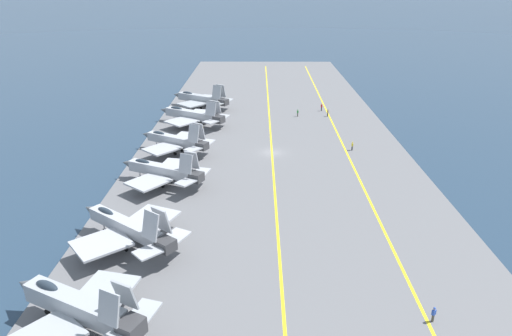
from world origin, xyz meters
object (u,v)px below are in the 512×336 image
(parked_jet_fifth, at_px, (192,115))
(crew_yellow_vest, at_px, (352,146))
(parked_jet_fourth, at_px, (175,140))
(parked_jet_sixth, at_px, (201,99))
(crew_blue_vest, at_px, (434,314))
(crew_red_vest, at_px, (322,107))
(parked_jet_nearest, at_px, (77,306))
(crew_green_vest, at_px, (298,113))
(crew_brown_vest, at_px, (328,113))
(parked_jet_second, at_px, (128,227))
(parked_jet_third, at_px, (162,170))

(parked_jet_fifth, relative_size, crew_yellow_vest, 9.82)
(parked_jet_fourth, distance_m, parked_jet_sixth, 32.44)
(crew_blue_vest, xyz_separation_m, crew_red_vest, (75.20, 1.18, 0.10))
(parked_jet_nearest, distance_m, parked_jet_fifth, 64.71)
(crew_blue_vest, distance_m, crew_green_vest, 70.57)
(parked_jet_fifth, xyz_separation_m, crew_yellow_vest, (-16.32, -32.78, -1.34))
(crew_brown_vest, bearing_deg, parked_jet_fourth, 127.79)
(crew_green_vest, bearing_deg, crew_red_vest, -51.37)
(parked_jet_fifth, bearing_deg, parked_jet_sixth, -1.06)
(parked_jet_second, xyz_separation_m, crew_brown_vest, (57.08, -32.21, -1.66))
(crew_red_vest, bearing_deg, crew_yellow_vest, -175.28)
(parked_jet_third, xyz_separation_m, crew_yellow_vest, (15.74, -33.04, -1.42))
(parked_jet_third, bearing_deg, parked_jet_second, 178.03)
(crew_yellow_vest, bearing_deg, crew_brown_vest, 3.57)
(parked_jet_nearest, relative_size, crew_brown_vest, 8.99)
(parked_jet_fourth, bearing_deg, crew_yellow_vest, -87.27)
(crew_red_vest, bearing_deg, crew_brown_vest, -169.89)
(parked_jet_third, xyz_separation_m, parked_jet_fifth, (32.05, -0.26, -0.08))
(parked_jet_fifth, bearing_deg, crew_blue_vest, -153.49)
(parked_jet_third, relative_size, parked_jet_fourth, 1.02)
(parked_jet_sixth, xyz_separation_m, crew_blue_vest, (-77.94, -31.37, -1.47))
(parked_jet_third, bearing_deg, crew_brown_vest, -39.05)
(parked_jet_nearest, height_order, crew_red_vest, parked_jet_nearest)
(parked_jet_nearest, xyz_separation_m, crew_green_vest, (71.43, -25.80, -1.71))
(parked_jet_nearest, height_order, crew_brown_vest, parked_jet_nearest)
(crew_yellow_vest, bearing_deg, crew_red_vest, 4.72)
(parked_jet_nearest, xyz_separation_m, crew_brown_vest, (71.58, -32.97, -1.73))
(crew_brown_vest, height_order, crew_green_vest, crew_green_vest)
(parked_jet_fifth, distance_m, crew_red_vest, 32.68)
(parked_jet_third, xyz_separation_m, crew_red_vest, (43.82, -30.72, -1.35))
(crew_red_vest, relative_size, crew_green_vest, 1.06)
(parked_jet_third, xyz_separation_m, parked_jet_fourth, (14.14, 0.39, 0.10))
(parked_jet_fourth, height_order, parked_jet_fifth, parked_jet_fourth)
(parked_jet_fourth, height_order, parked_jet_sixth, parked_jet_sixth)
(parked_jet_second, distance_m, crew_brown_vest, 65.56)
(parked_jet_second, bearing_deg, parked_jet_third, -1.97)
(parked_jet_nearest, relative_size, parked_jet_third, 1.00)
(crew_blue_vest, distance_m, crew_red_vest, 75.21)
(crew_blue_vest, bearing_deg, parked_jet_sixth, 21.92)
(parked_jet_sixth, distance_m, crew_brown_vest, 32.01)
(parked_jet_nearest, distance_m, parked_jet_sixth, 79.22)
(parked_jet_nearest, xyz_separation_m, crew_blue_vest, (1.26, -33.28, -1.75))
(crew_brown_vest, bearing_deg, parked_jet_second, 150.56)
(parked_jet_third, xyz_separation_m, parked_jet_sixth, (46.57, -0.53, 0.02))
(parked_jet_third, relative_size, crew_brown_vest, 9.00)
(parked_jet_fourth, bearing_deg, crew_brown_vest, -52.21)
(parked_jet_third, bearing_deg, parked_jet_nearest, 177.58)
(crew_yellow_vest, bearing_deg, crew_green_vest, 20.48)
(parked_jet_fourth, distance_m, parked_jet_fifth, 17.92)
(parked_jet_fourth, xyz_separation_m, crew_red_vest, (29.68, -31.11, -1.46))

